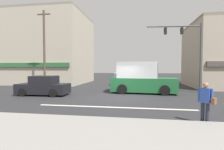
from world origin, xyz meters
The scene contains 11 objects.
ground_plane centered at (0.00, 0.00, 0.00)m, with size 120.00×120.00×0.00m, color #2B2B2D.
lane_marking_stripe centered at (0.00, -3.50, 0.00)m, with size 9.00×0.24×0.01m, color silver.
sidewalk_curb centered at (0.00, -8.50, 0.08)m, with size 40.00×5.00×0.16m, color gray.
building_left_block centered at (-13.33, 11.19, 4.98)m, with size 13.96×9.89×9.97m.
utility_pole_near_left centered at (-8.37, 3.72, 4.22)m, with size 1.40×0.22×8.15m.
utility_pole_far_right centered at (8.14, 8.51, 4.07)m, with size 1.40×0.22×7.85m.
traffic_light_mast centered at (5.85, 3.42, 4.18)m, with size 4.88×0.53×6.20m.
box_truck_crossing_center centered at (1.57, 2.41, 1.25)m, with size 5.73×2.54×2.75m.
sedan_crossing_leftbound centered at (-1.00, 9.70, 0.71)m, with size 1.95×4.14×1.58m.
sedan_crossing_rightbound centered at (-6.35, 0.00, 0.71)m, with size 4.13×1.94×1.58m.
pedestrian_foreground_with_bag centered at (3.99, -5.87, 0.95)m, with size 0.59×0.58×1.67m.
Camera 1 is at (1.38, -13.18, 2.24)m, focal length 28.00 mm.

